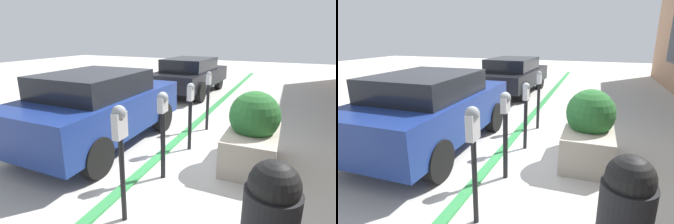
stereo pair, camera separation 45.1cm
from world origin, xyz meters
The scene contains 10 objects.
ground_plane centered at (0.00, 0.00, 0.00)m, with size 40.00×40.00×0.00m, color beige.
curb_strip centered at (0.00, 0.08, 0.02)m, with size 24.50×0.16×0.04m.
parking_meter_nearest centered at (-1.75, -0.31, 1.07)m, with size 0.19×0.16×1.47m.
parking_meter_second centered at (-0.64, -0.30, 0.96)m, with size 0.20×0.17×1.40m.
parking_meter_middle centered at (0.55, -0.30, 0.90)m, with size 0.17×0.15×1.34m.
parking_meter_fourth centered at (1.80, -0.29, 0.89)m, with size 0.14×0.12×1.41m.
planter_box centered at (0.40, -1.50, 0.57)m, with size 1.46×0.84×1.32m.
parked_car_middle centered at (0.09, 1.51, 0.80)m, with size 3.82×1.91×1.50m.
parked_car_rear centered at (5.54, 1.52, 0.74)m, with size 4.09×1.91×1.37m.
trash_bin centered at (-1.61, -1.95, 0.54)m, with size 0.54×0.54×1.08m.
Camera 1 is at (-4.01, -1.96, 2.19)m, focal length 28.00 mm.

